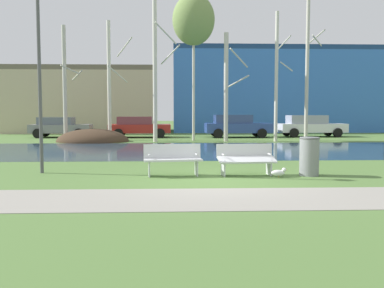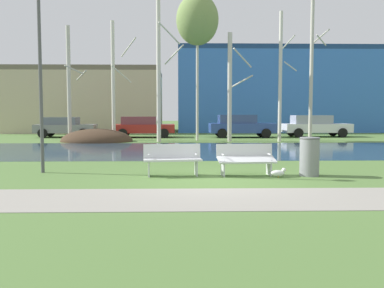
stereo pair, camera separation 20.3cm
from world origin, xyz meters
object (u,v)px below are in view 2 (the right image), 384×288
Objects in this scene: bench_left at (172,159)px; parked_wagon_fourth_white at (315,126)px; bench_right at (246,159)px; parked_sedan_second_red at (143,126)px; trash_bin at (309,156)px; streetlamp at (40,44)px; parked_van_nearest_grey at (65,127)px; seagull at (278,173)px; parked_hatch_third_blue at (241,126)px.

parked_wagon_fourth_white reaches higher than bench_left.
parked_wagon_fourth_white reaches higher than bench_right.
parked_sedan_second_red is (-4.44, 17.73, 0.29)m from bench_right.
parked_wagon_fourth_white reaches higher than trash_bin.
streetlamp is 22.07m from parked_wagon_fourth_white.
bench_right is 6.71m from streetlamp.
parked_van_nearest_grey is 5.40m from parked_sedan_second_red.
parked_wagon_fourth_white is (12.02, 0.24, 0.03)m from parked_sedan_second_red.
parked_van_nearest_grey is at bearing 118.71° from bench_right.
trash_bin is (3.79, -0.13, 0.08)m from bench_left.
parked_sedan_second_red is at bearing 109.10° from trash_bin.
parked_sedan_second_red reaches higher than trash_bin.
trash_bin reaches higher than seagull.
bench_right is 0.40× the size of parked_van_nearest_grey.
bench_right reaches higher than seagull.
streetlamp is at bearing -127.84° from parked_wagon_fourth_white.
trash_bin is 0.25× the size of parked_sedan_second_red.
parked_sedan_second_red is 6.74m from parked_hatch_third_blue.
bench_right is 3.64× the size of seagull.
trash_bin is 18.90m from parked_sedan_second_red.
parked_hatch_third_blue is at bearing 76.08° from bench_left.
streetlamp is (-3.79, 0.69, 3.23)m from bench_left.
trash_bin is at bearing -91.79° from parked_hatch_third_blue.
streetlamp is at bearing -115.82° from parked_hatch_third_blue.
seagull is 0.11× the size of parked_van_nearest_grey.
seagull is at bearing -8.42° from bench_left.
trash_bin is 8.25m from streetlamp.
bench_left is at bearing -10.38° from streetlamp.
bench_right is (2.04, 0.00, 0.00)m from bench_left.
streetlamp is 17.95m from parked_van_nearest_grey.
streetlamp reaches higher than parked_hatch_third_blue.
bench_right is 17.65m from parked_hatch_third_blue.
parked_wagon_fourth_white is at bearing 69.82° from seagull.
seagull is at bearing -73.84° from parked_sedan_second_red.
parked_wagon_fourth_white is at bearing 0.08° from parked_van_nearest_grey.
parked_wagon_fourth_white is (5.84, 18.10, 0.24)m from trash_bin.
streetlamp is 17.35m from parked_sedan_second_red.
bench_right is at bearing -97.47° from parked_hatch_third_blue.
bench_left is 19.57m from parked_van_nearest_grey.
bench_left is 17.90m from parked_sedan_second_red.
streetlamp is at bearing -76.96° from parked_van_nearest_grey.
parked_hatch_third_blue is (6.73, -0.23, 0.05)m from parked_sedan_second_red.
bench_left is 0.36× the size of parked_hatch_third_blue.
parked_wagon_fourth_white is (7.58, 17.97, 0.32)m from bench_right.
parked_sedan_second_red is (-5.26, 18.16, 0.63)m from seagull.
trash_bin is 17.64m from parked_hatch_third_blue.
trash_bin is at bearing -107.88° from parked_wagon_fourth_white.
bench_right is at bearing 175.87° from trash_bin.
parked_wagon_fourth_white is (6.76, 18.39, 0.66)m from seagull.
bench_right is 20.47m from parked_van_nearest_grey.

